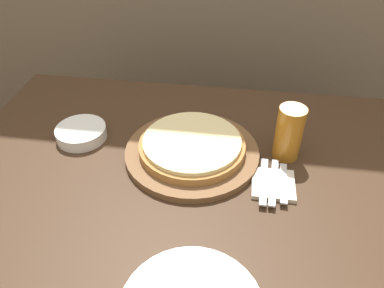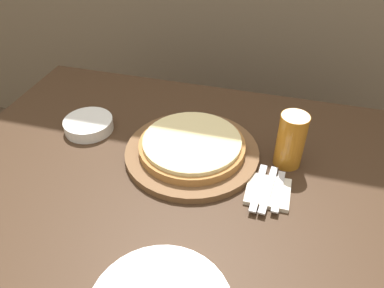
# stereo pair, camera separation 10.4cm
# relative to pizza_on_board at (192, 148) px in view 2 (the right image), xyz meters

# --- Properties ---
(dining_table) EXTENTS (1.42, 1.02, 0.71)m
(dining_table) POSITION_rel_pizza_on_board_xyz_m (0.04, -0.12, -0.38)
(dining_table) COLOR #3D2819
(dining_table) RESTS_ON ground_plane
(pizza_on_board) EXTENTS (0.38, 0.38, 0.06)m
(pizza_on_board) POSITION_rel_pizza_on_board_xyz_m (0.00, 0.00, 0.00)
(pizza_on_board) COLOR brown
(pizza_on_board) RESTS_ON dining_table
(beer_glass) EXTENTS (0.08, 0.08, 0.16)m
(beer_glass) POSITION_rel_pizza_on_board_xyz_m (0.26, 0.04, 0.06)
(beer_glass) COLOR #B7701E
(beer_glass) RESTS_ON dining_table
(side_bowl) EXTENTS (0.15, 0.15, 0.04)m
(side_bowl) POSITION_rel_pizza_on_board_xyz_m (-0.34, 0.03, -0.01)
(side_bowl) COLOR white
(side_bowl) RESTS_ON dining_table
(napkin_stack) EXTENTS (0.11, 0.11, 0.01)m
(napkin_stack) POSITION_rel_pizza_on_board_xyz_m (0.23, -0.09, -0.02)
(napkin_stack) COLOR beige
(napkin_stack) RESTS_ON dining_table
(fork) EXTENTS (0.03, 0.17, 0.00)m
(fork) POSITION_rel_pizza_on_board_xyz_m (0.20, -0.09, -0.01)
(fork) COLOR silver
(fork) RESTS_ON napkin_stack
(dinner_knife) EXTENTS (0.03, 0.17, 0.00)m
(dinner_knife) POSITION_rel_pizza_on_board_xyz_m (0.23, -0.09, -0.01)
(dinner_knife) COLOR silver
(dinner_knife) RESTS_ON napkin_stack
(spoon) EXTENTS (0.02, 0.15, 0.00)m
(spoon) POSITION_rel_pizza_on_board_xyz_m (0.25, -0.09, -0.01)
(spoon) COLOR silver
(spoon) RESTS_ON napkin_stack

